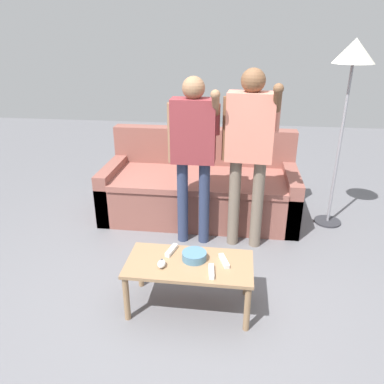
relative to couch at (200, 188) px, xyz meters
name	(u,v)px	position (x,y,z in m)	size (l,w,h in m)	color
ground_plane	(187,296)	(0.06, -1.49, -0.30)	(12.00, 12.00, 0.00)	slate
couch	(200,188)	(0.00, 0.00, 0.00)	(2.08, 0.95, 0.91)	brown
coffee_table	(189,269)	(0.09, -1.59, 0.03)	(0.91, 0.45, 0.39)	#997551
snack_bowl	(194,256)	(0.12, -1.55, 0.11)	(0.18, 0.18, 0.06)	teal
game_remote_nunchuk	(162,264)	(-0.10, -1.67, 0.11)	(0.06, 0.09, 0.05)	white
floor_lamp	(353,64)	(1.40, -0.06, 1.34)	(0.38, 0.38, 1.86)	#2D2D33
player_right	(250,141)	(0.49, -0.63, 0.73)	(0.48, 0.39, 1.65)	#756656
player_center	(193,144)	(0.00, -0.63, 0.69)	(0.47, 0.33, 1.58)	#2D3856
game_remote_wand_near	(211,271)	(0.26, -1.70, 0.10)	(0.05, 0.16, 0.03)	white
game_remote_wand_far	(224,261)	(0.34, -1.56, 0.10)	(0.09, 0.16, 0.03)	white
game_remote_wand_spare	(171,250)	(-0.06, -1.47, 0.10)	(0.07, 0.16, 0.03)	white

